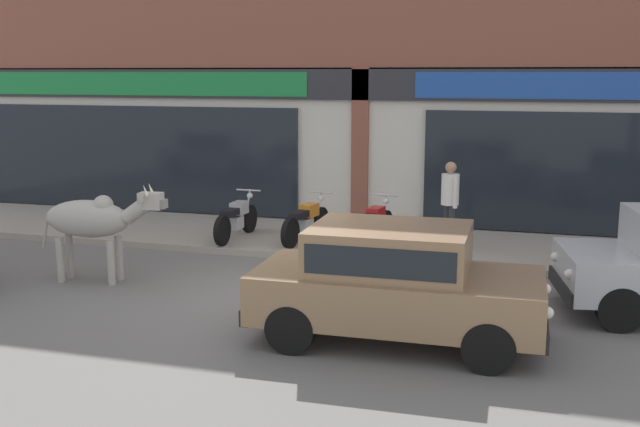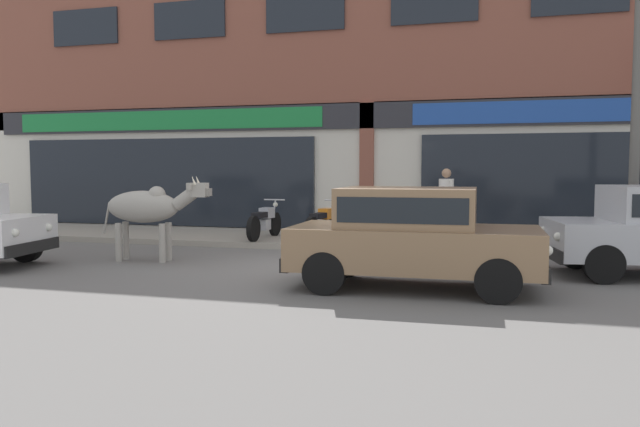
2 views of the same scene
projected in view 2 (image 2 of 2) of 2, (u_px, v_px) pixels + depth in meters
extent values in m
plane|color=#605E5B|center=(306.00, 268.00, 10.83)|extent=(90.00, 90.00, 0.00)
cube|color=gray|center=(353.00, 241.00, 14.40)|extent=(19.00, 3.06, 0.13)
cube|color=beige|center=(369.00, 170.00, 16.01)|extent=(23.00, 0.55, 3.40)
cube|color=#28282D|center=(367.00, 116.00, 15.61)|extent=(22.08, 0.08, 0.64)
cube|color=black|center=(163.00, 182.00, 17.29)|extent=(8.74, 0.10, 2.40)
cube|color=#197A38|center=(162.00, 120.00, 17.15)|extent=(9.20, 0.05, 0.52)
cube|color=brown|center=(367.00, 170.00, 15.73)|extent=(0.36, 0.12, 3.40)
cube|color=black|center=(615.00, 185.00, 14.16)|extent=(8.74, 0.10, 2.40)
cube|color=#1E479E|center=(617.00, 110.00, 14.02)|extent=(9.20, 0.05, 0.52)
cube|color=black|center=(85.00, 27.00, 17.64)|extent=(2.09, 0.06, 1.00)
cube|color=black|center=(189.00, 20.00, 16.76)|extent=(2.09, 0.06, 1.00)
cube|color=black|center=(305.00, 11.00, 15.87)|extent=(2.09, 0.06, 1.00)
cube|color=black|center=(434.00, 2.00, 14.98)|extent=(2.09, 0.06, 1.00)
ellipsoid|color=#9E998E|center=(143.00, 207.00, 11.62)|extent=(1.44, 0.66, 0.60)
sphere|color=#9E998E|center=(157.00, 195.00, 11.56)|extent=(0.32, 0.32, 0.32)
cylinder|color=#9E998E|center=(169.00, 241.00, 11.73)|extent=(0.12, 0.12, 0.72)
cylinder|color=#9E998E|center=(162.00, 243.00, 11.45)|extent=(0.12, 0.12, 0.72)
cylinder|color=#9E998E|center=(126.00, 240.00, 11.89)|extent=(0.12, 0.12, 0.72)
cylinder|color=#9E998E|center=(119.00, 242.00, 11.61)|extent=(0.12, 0.12, 0.72)
cylinder|color=#9E998E|center=(184.00, 199.00, 11.47)|extent=(0.49, 0.29, 0.43)
cube|color=#9E998E|center=(198.00, 190.00, 11.41)|extent=(0.38, 0.25, 0.26)
cube|color=slate|center=(207.00, 192.00, 11.38)|extent=(0.16, 0.17, 0.14)
cone|color=beige|center=(197.00, 180.00, 11.50)|extent=(0.12, 0.07, 0.19)
cone|color=beige|center=(193.00, 180.00, 11.30)|extent=(0.12, 0.07, 0.19)
cube|color=#9E998E|center=(197.00, 186.00, 11.58)|extent=(0.05, 0.14, 0.10)
cube|color=#9E998E|center=(190.00, 187.00, 11.26)|extent=(0.05, 0.14, 0.10)
cylinder|color=#9E998E|center=(107.00, 218.00, 11.77)|extent=(0.17, 0.06, 0.60)
cylinder|color=black|center=(496.00, 264.00, 9.37)|extent=(0.60, 0.19, 0.60)
cylinder|color=black|center=(498.00, 281.00, 7.98)|extent=(0.60, 0.19, 0.60)
cylinder|color=black|center=(347.00, 258.00, 9.95)|extent=(0.60, 0.19, 0.60)
cylinder|color=black|center=(324.00, 273.00, 8.56)|extent=(0.60, 0.19, 0.60)
cube|color=#846647|center=(414.00, 248.00, 8.94)|extent=(3.53, 1.67, 0.60)
cube|color=#846647|center=(408.00, 207.00, 8.93)|extent=(1.93, 1.48, 0.56)
cube|color=black|center=(408.00, 207.00, 8.93)|extent=(1.78, 1.50, 0.35)
cube|color=black|center=(541.00, 268.00, 8.52)|extent=(0.15, 1.52, 0.20)
cube|color=black|center=(299.00, 258.00, 9.40)|extent=(0.15, 1.52, 0.20)
sphere|color=silver|center=(541.00, 242.00, 8.96)|extent=(0.14, 0.14, 0.14)
sphere|color=silver|center=(547.00, 251.00, 8.03)|extent=(0.14, 0.14, 0.14)
cube|color=red|center=(306.00, 234.00, 9.86)|extent=(0.03, 0.16, 0.14)
cube|color=red|center=(287.00, 241.00, 8.90)|extent=(0.03, 0.16, 0.14)
cylinder|color=black|center=(26.00, 246.00, 11.54)|extent=(0.62, 0.26, 0.60)
cube|color=black|center=(31.00, 247.00, 10.74)|extent=(0.32, 1.52, 0.20)
sphere|color=silver|center=(48.00, 227.00, 11.19)|extent=(0.14, 0.14, 0.14)
sphere|color=silver|center=(15.00, 233.00, 10.24)|extent=(0.14, 0.14, 0.14)
cylinder|color=black|center=(604.00, 264.00, 9.36)|extent=(0.62, 0.28, 0.60)
cylinder|color=black|center=(575.00, 251.00, 10.79)|extent=(0.62, 0.28, 0.60)
cube|color=black|center=(551.00, 252.00, 10.13)|extent=(0.38, 1.52, 0.20)
sphere|color=silver|center=(558.00, 237.00, 9.64)|extent=(0.14, 0.14, 0.14)
sphere|color=silver|center=(543.00, 231.00, 10.59)|extent=(0.14, 0.14, 0.14)
cylinder|color=black|center=(275.00, 224.00, 14.82)|extent=(0.12, 0.56, 0.56)
cylinder|color=black|center=(253.00, 229.00, 13.63)|extent=(0.12, 0.56, 0.56)
cube|color=#B2B5BA|center=(264.00, 225.00, 14.21)|extent=(0.21, 0.33, 0.24)
cube|color=#A8AAB2|center=(267.00, 213.00, 14.34)|extent=(0.25, 0.41, 0.24)
cube|color=black|center=(260.00, 215.00, 13.96)|extent=(0.24, 0.53, 0.12)
cylinder|color=#B2B5BA|center=(274.00, 212.00, 14.74)|extent=(0.05, 0.27, 0.59)
cylinder|color=#B2B5BA|center=(274.00, 200.00, 14.76)|extent=(0.52, 0.05, 0.03)
sphere|color=silver|center=(275.00, 205.00, 14.83)|extent=(0.12, 0.12, 0.12)
cylinder|color=#B2B5BA|center=(253.00, 230.00, 13.90)|extent=(0.08, 0.48, 0.06)
cylinder|color=black|center=(335.00, 225.00, 14.57)|extent=(0.19, 0.57, 0.56)
cylinder|color=black|center=(311.00, 230.00, 13.45)|extent=(0.19, 0.57, 0.56)
cube|color=#B2B5BA|center=(323.00, 226.00, 13.99)|extent=(0.25, 0.35, 0.24)
cube|color=orange|center=(326.00, 214.00, 14.11)|extent=(0.30, 0.43, 0.24)
cube|color=black|center=(319.00, 216.00, 13.76)|extent=(0.31, 0.55, 0.12)
cylinder|color=#B2B5BA|center=(334.00, 212.00, 14.50)|extent=(0.08, 0.27, 0.59)
cylinder|color=#B2B5BA|center=(335.00, 200.00, 14.51)|extent=(0.52, 0.12, 0.03)
sphere|color=silver|center=(336.00, 205.00, 14.58)|extent=(0.12, 0.12, 0.12)
cylinder|color=#B2B5BA|center=(312.00, 230.00, 13.72)|extent=(0.14, 0.48, 0.06)
cylinder|color=black|center=(390.00, 226.00, 14.24)|extent=(0.20, 0.57, 0.56)
cylinder|color=black|center=(371.00, 231.00, 13.12)|extent=(0.20, 0.57, 0.56)
cube|color=#B2B5BA|center=(381.00, 227.00, 13.66)|extent=(0.25, 0.35, 0.24)
cube|color=red|center=(383.00, 215.00, 13.78)|extent=(0.31, 0.44, 0.24)
cube|color=black|center=(377.00, 217.00, 13.43)|extent=(0.31, 0.55, 0.12)
cylinder|color=#B2B5BA|center=(390.00, 213.00, 14.17)|extent=(0.09, 0.27, 0.59)
cylinder|color=#B2B5BA|center=(390.00, 201.00, 14.18)|extent=(0.52, 0.12, 0.03)
sphere|color=silver|center=(391.00, 206.00, 14.24)|extent=(0.12, 0.12, 0.12)
cylinder|color=#B2B5BA|center=(370.00, 232.00, 13.39)|extent=(0.14, 0.48, 0.06)
cylinder|color=#2D2D33|center=(448.00, 224.00, 13.31)|extent=(0.11, 0.11, 0.82)
cylinder|color=#2D2D33|center=(444.00, 224.00, 13.48)|extent=(0.11, 0.11, 0.82)
cylinder|color=silver|center=(446.00, 192.00, 13.34)|extent=(0.32, 0.32, 0.56)
cylinder|color=silver|center=(451.00, 194.00, 13.14)|extent=(0.08, 0.08, 0.56)
cylinder|color=silver|center=(441.00, 193.00, 13.54)|extent=(0.08, 0.08, 0.56)
sphere|color=tan|center=(446.00, 173.00, 13.31)|extent=(0.20, 0.20, 0.20)
cylinder|color=#595651|center=(637.00, 102.00, 11.48)|extent=(0.18, 0.18, 5.66)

